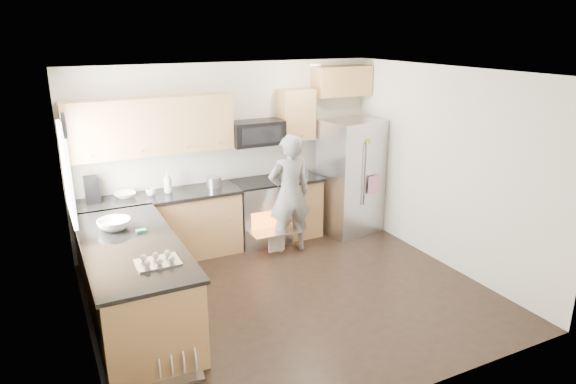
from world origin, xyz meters
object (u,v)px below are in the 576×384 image
refrigerator (351,177)px  person (289,194)px  dish_rack (178,368)px  stove_range (261,198)px

refrigerator → person: (-1.18, -0.27, -0.03)m
refrigerator → person: size_ratio=1.04×
dish_rack → stove_range: bearing=52.5°
stove_range → refrigerator: (1.41, -0.23, 0.20)m
refrigerator → person: refrigerator is taller
stove_range → refrigerator: stove_range is taller
stove_range → refrigerator: size_ratio=1.02×
person → stove_range: bearing=-60.8°
refrigerator → stove_range: bearing=160.8°
stove_range → person: 0.57m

